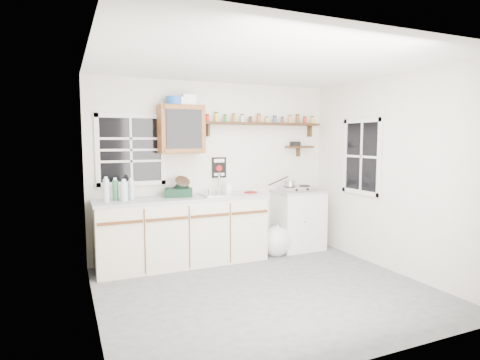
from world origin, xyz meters
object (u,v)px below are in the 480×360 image
Objects in this scene: main_cabinet at (183,231)px; dish_rack at (179,190)px; upper_cabinet at (181,129)px; spice_shelf at (263,123)px; hotplate at (297,188)px; right_cabinet at (298,220)px.

dish_rack is at bearing 108.41° from main_cabinet.
main_cabinet is at bearing -57.03° from dish_rack.
main_cabinet is 1.37m from upper_cabinet.
upper_cabinet reaches higher than spice_shelf.
upper_cabinet is 0.34× the size of spice_shelf.
hotplate is at bearing -23.03° from spice_shelf.
dish_rack is (-0.02, 0.07, 0.55)m from main_cabinet.
upper_cabinet is at bearing 65.72° from dish_rack.
spice_shelf is at bearing 3.10° from upper_cabinet.
hotplate is at bearing 0.17° from main_cabinet.
spice_shelf reaches higher than main_cabinet.
main_cabinet is 1.86m from hotplate.
dish_rack is (-1.33, -0.14, -0.92)m from spice_shelf.
upper_cabinet reaches higher than dish_rack.
upper_cabinet is 1.28m from spice_shelf.
right_cabinet is at bearing -19.62° from spice_shelf.
main_cabinet is at bearing -179.21° from right_cabinet.
dish_rack is at bearing 178.94° from hotplate.
right_cabinet is at bearing 28.84° from hotplate.
main_cabinet is 1.84m from right_cabinet.
main_cabinet is 3.55× the size of upper_cabinet.
right_cabinet is 1.58m from spice_shelf.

